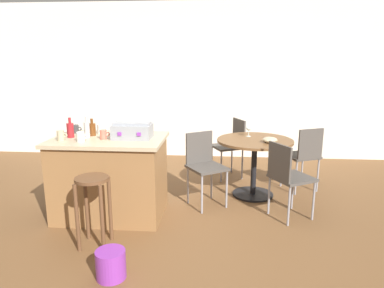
# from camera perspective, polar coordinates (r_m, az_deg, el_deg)

# --- Properties ---
(ground_plane) EXTENTS (8.80, 8.80, 0.00)m
(ground_plane) POSITION_cam_1_polar(r_m,az_deg,el_deg) (4.09, -3.14, -11.65)
(ground_plane) COLOR brown
(back_wall) EXTENTS (8.00, 0.10, 2.70)m
(back_wall) POSITION_cam_1_polar(r_m,az_deg,el_deg) (6.40, 0.07, 9.99)
(back_wall) COLOR silver
(back_wall) RESTS_ON ground_plane
(kitchen_island) EXTENTS (1.22, 0.83, 0.90)m
(kitchen_island) POSITION_cam_1_polar(r_m,az_deg,el_deg) (4.10, -12.94, -5.13)
(kitchen_island) COLOR olive
(kitchen_island) RESTS_ON ground_plane
(wooden_stool) EXTENTS (0.31, 0.31, 0.68)m
(wooden_stool) POSITION_cam_1_polar(r_m,az_deg,el_deg) (3.46, -15.60, -8.28)
(wooden_stool) COLOR brown
(wooden_stool) RESTS_ON ground_plane
(dining_table) EXTENTS (0.96, 0.96, 0.75)m
(dining_table) POSITION_cam_1_polar(r_m,az_deg,el_deg) (4.60, 9.98, -1.44)
(dining_table) COLOR black
(dining_table) RESTS_ON ground_plane
(folding_chair_near) EXTENTS (0.53, 0.53, 0.87)m
(folding_chair_near) POSITION_cam_1_polar(r_m,az_deg,el_deg) (5.31, 6.35, 0.13)
(folding_chair_near) COLOR #47423D
(folding_chair_near) RESTS_ON ground_plane
(folding_chair_far) EXTENTS (0.55, 0.55, 0.88)m
(folding_chair_far) POSITION_cam_1_polar(r_m,az_deg,el_deg) (4.27, 1.95, -2.99)
(folding_chair_far) COLOR #47423D
(folding_chair_far) RESTS_ON ground_plane
(folding_chair_left) EXTENTS (0.55, 0.55, 0.86)m
(folding_chair_left) POSITION_cam_1_polar(r_m,az_deg,el_deg) (4.02, 15.06, -4.75)
(folding_chair_left) COLOR #47423D
(folding_chair_left) RESTS_ON ground_plane
(folding_chair_right) EXTENTS (0.53, 0.53, 0.87)m
(folding_chair_right) POSITION_cam_1_polar(r_m,az_deg,el_deg) (4.92, 17.52, -1.48)
(folding_chair_right) COLOR #47423D
(folding_chair_right) RESTS_ON ground_plane
(toolbox) EXTENTS (0.41, 0.28, 0.18)m
(toolbox) POSITION_cam_1_polar(r_m,az_deg,el_deg) (3.89, -9.53, 2.11)
(toolbox) COLOR gray
(toolbox) RESTS_ON kitchen_island
(bottle_0) EXTENTS (0.08, 0.08, 0.22)m
(bottle_0) POSITION_cam_1_polar(r_m,az_deg,el_deg) (4.10, -18.94, 2.17)
(bottle_0) COLOR maroon
(bottle_0) RESTS_ON kitchen_island
(bottle_1) EXTENTS (0.08, 0.08, 0.19)m
(bottle_1) POSITION_cam_1_polar(r_m,az_deg,el_deg) (4.13, -15.72, 2.33)
(bottle_1) COLOR #603314
(bottle_1) RESTS_ON kitchen_island
(bottle_2) EXTENTS (0.06, 0.06, 0.23)m
(bottle_2) POSITION_cam_1_polar(r_m,az_deg,el_deg) (4.05, -16.52, 2.27)
(bottle_2) COLOR #B7B2AD
(bottle_2) RESTS_ON kitchen_island
(cup_0) EXTENTS (0.12, 0.08, 0.11)m
(cup_0) POSITION_cam_1_polar(r_m,az_deg,el_deg) (4.23, -14.38, 2.35)
(cup_0) COLOR white
(cup_0) RESTS_ON kitchen_island
(cup_1) EXTENTS (0.11, 0.07, 0.10)m
(cup_1) POSITION_cam_1_polar(r_m,az_deg,el_deg) (4.34, -18.15, 2.31)
(cup_1) COLOR #383838
(cup_1) RESTS_ON kitchen_island
(cup_2) EXTENTS (0.11, 0.07, 0.10)m
(cup_2) POSITION_cam_1_polar(r_m,az_deg,el_deg) (3.92, -14.02, 1.49)
(cup_2) COLOR #DB6651
(cup_2) RESTS_ON kitchen_island
(cup_3) EXTENTS (0.11, 0.07, 0.11)m
(cup_3) POSITION_cam_1_polar(r_m,az_deg,el_deg) (3.97, -20.31, 1.27)
(cup_3) COLOR tan
(cup_3) RESTS_ON kitchen_island
(cup_4) EXTENTS (0.12, 0.08, 0.10)m
(cup_4) POSITION_cam_1_polar(r_m,az_deg,el_deg) (3.86, -17.42, 1.10)
(cup_4) COLOR white
(cup_4) RESTS_ON kitchen_island
(wine_glass) EXTENTS (0.07, 0.07, 0.14)m
(wine_glass) POSITION_cam_1_polar(r_m,az_deg,el_deg) (4.71, 9.09, 2.48)
(wine_glass) COLOR silver
(wine_glass) RESTS_ON dining_table
(serving_bowl) EXTENTS (0.18, 0.18, 0.07)m
(serving_bowl) POSITION_cam_1_polar(r_m,az_deg,el_deg) (4.41, 12.39, 0.66)
(serving_bowl) COLOR tan
(serving_bowl) RESTS_ON dining_table
(plastic_bucket) EXTENTS (0.24, 0.24, 0.24)m
(plastic_bucket) POSITION_cam_1_polar(r_m,az_deg,el_deg) (3.10, -12.90, -18.29)
(plastic_bucket) COLOR purple
(plastic_bucket) RESTS_ON ground_plane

